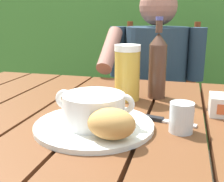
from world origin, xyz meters
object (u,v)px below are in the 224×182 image
Objects in this scene: beer_bottle at (158,65)px; beer_glass at (127,73)px; bread_roll at (111,124)px; table_knife at (162,120)px; soup_bowl at (94,108)px; chair_near_diner at (157,109)px; serving_plate at (94,125)px; water_glass_small at (181,117)px; person_eating at (154,81)px.

beer_glass is at bearing -152.75° from beer_bottle.
bread_roll is at bearing -83.72° from beer_glass.
bread_roll is 0.39m from beer_bottle.
soup_bowl is at bearing -152.16° from table_knife.
beer_bottle reaches higher than soup_bowl.
table_knife is (0.10, -0.92, 0.28)m from chair_near_diner.
serving_plate is at bearing -93.34° from chair_near_diner.
beer_bottle is at bearing 27.25° from beer_glass.
beer_bottle is (0.12, 0.31, 0.06)m from soup_bowl.
beer_bottle reaches higher than beer_glass.
soup_bowl reaches higher than water_glass_small.
beer_glass is at bearing 128.05° from water_glass_small.
table_knife is at bearing -83.71° from chair_near_diner.
water_glass_small is at bearing 7.76° from serving_plate.
chair_near_diner reaches higher than bread_roll.
person_eating is 0.81m from soup_bowl.
beer_bottle is (0.06, 0.39, 0.07)m from bread_roll.
bread_roll is 0.34m from beer_glass.
chair_near_diner is at bearing 98.81° from water_glass_small.
beer_bottle is at bearing 68.68° from soup_bowl.
bread_roll is (0.01, -0.88, 0.11)m from person_eating.
person_eating reaches higher than table_knife.
soup_bowl is at bearing -111.32° from beer_bottle.
soup_bowl is at bearing 90.00° from serving_plate.
beer_glass is (-0.03, -0.54, 0.15)m from person_eating.
chair_near_diner reaches higher than beer_glass.
serving_plate is (-0.06, -1.01, 0.29)m from chair_near_diner.
serving_plate is at bearing -172.24° from water_glass_small.
water_glass_small is at bearing 35.81° from bread_roll.
soup_bowl reaches higher than serving_plate.
water_glass_small is at bearing -72.28° from beer_bottle.
water_glass_small is at bearing 7.76° from soup_bowl.
beer_bottle is 1.79× the size of table_knife.
person_eating is 0.81m from serving_plate.
beer_glass is (0.03, 0.26, 0.04)m from soup_bowl.
serving_plate is at bearing -90.00° from soup_bowl.
beer_bottle is 0.30m from water_glass_small.
beer_glass is at bearing 96.28° from bread_roll.
bread_roll is at bearing -49.40° from serving_plate.
bread_roll is 0.59× the size of beer_glass.
beer_glass is 0.68× the size of beer_bottle.
person_eating is at bearing 101.28° from water_glass_small.
person_eating reaches higher than beer_bottle.
water_glass_small is at bearing -51.95° from beer_glass.
serving_plate is (-0.06, -0.80, 0.07)m from person_eating.
chair_near_diner reaches higher than soup_bowl.
water_glass_small is at bearing -81.19° from chair_near_diner.
person_eating is 0.56m from beer_glass.
person_eating reaches higher than bread_roll.
serving_plate is 0.05m from soup_bowl.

